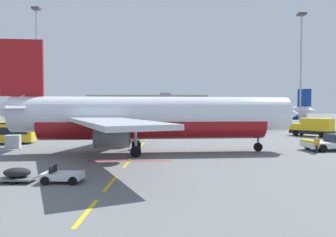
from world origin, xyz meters
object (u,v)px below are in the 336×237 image
object	(u,v)px
ground_crew_worker	(317,144)
apron_light_mast_near	(37,55)
uld_cargo_container	(13,142)
apron_light_mast_far	(301,58)
airliner_mid_left	(265,113)
baggage_train	(18,174)
fuel_service_truck	(313,127)
airliner_foreground	(149,117)
pushback_tug	(332,143)

from	to	relation	value
ground_crew_worker	apron_light_mast_near	world-z (taller)	apron_light_mast_near
uld_cargo_container	apron_light_mast_far	xyz separation A→B (m)	(49.95, 35.79, 15.87)
airliner_mid_left	baggage_train	world-z (taller)	airliner_mid_left
ground_crew_worker	apron_light_mast_far	bearing A→B (deg)	70.10
airliner_mid_left	baggage_train	bearing A→B (deg)	-117.06
airliner_mid_left	fuel_service_truck	size ratio (longest dim) A/B	4.07
airliner_foreground	pushback_tug	bearing A→B (deg)	6.12
airliner_foreground	airliner_mid_left	bearing A→B (deg)	63.53
pushback_tug	baggage_train	world-z (taller)	pushback_tug
airliner_mid_left	ground_crew_worker	xyz separation A→B (m)	(-13.04, -63.28, -2.34)
apron_light_mast_far	pushback_tug	bearing A→B (deg)	-107.14
airliner_foreground	pushback_tug	xyz separation A→B (m)	(21.30, 2.28, -3.05)
airliner_foreground	airliner_mid_left	world-z (taller)	airliner_foreground
airliner_foreground	apron_light_mast_near	size ratio (longest dim) A/B	1.19
apron_light_mast_near	baggage_train	bearing A→B (deg)	-67.53
fuel_service_truck	baggage_train	distance (m)	48.17
airliner_foreground	apron_light_mast_near	distance (m)	53.65
fuel_service_truck	ground_crew_worker	size ratio (longest dim) A/B	3.77
pushback_tug	apron_light_mast_near	xyz separation A→B (m)	(-51.98, 39.46, 17.00)
baggage_train	apron_light_mast_far	xyz separation A→B (m)	(40.59, 53.26, 16.14)
fuel_service_truck	apron_light_mast_far	size ratio (longest dim) A/B	0.25
pushback_tug	baggage_train	distance (m)	33.15
pushback_tug	airliner_mid_left	distance (m)	61.90
uld_cargo_container	apron_light_mast_far	size ratio (longest dim) A/B	0.07
fuel_service_truck	baggage_train	xyz separation A→B (m)	(-34.70, -33.40, -1.12)
airliner_foreground	ground_crew_worker	bearing A→B (deg)	0.00
ground_crew_worker	uld_cargo_container	world-z (taller)	ground_crew_worker
ground_crew_worker	apron_light_mast_far	size ratio (longest dim) A/B	0.07
ground_crew_worker	apron_light_mast_near	size ratio (longest dim) A/B	0.06
pushback_tug	ground_crew_worker	bearing A→B (deg)	-141.08
airliner_foreground	uld_cargo_container	size ratio (longest dim) A/B	17.57
pushback_tug	ground_crew_worker	world-z (taller)	pushback_tug
airliner_mid_left	apron_light_mast_near	bearing A→B (deg)	-160.89
pushback_tug	airliner_mid_left	xyz separation A→B (m)	(10.21, 61.00, 2.47)
ground_crew_worker	uld_cargo_container	xyz separation A→B (m)	(-35.60, 3.83, -0.23)
airliner_foreground	apron_light_mast_near	xyz separation A→B (m)	(-30.68, 41.74, 13.95)
airliner_foreground	apron_light_mast_far	bearing A→B (deg)	50.37
fuel_service_truck	baggage_train	bearing A→B (deg)	-136.10
uld_cargo_container	apron_light_mast_far	world-z (taller)	apron_light_mast_far
airliner_foreground	apron_light_mast_near	world-z (taller)	apron_light_mast_near
airliner_mid_left	uld_cargo_container	world-z (taller)	airliner_mid_left
airliner_mid_left	apron_light_mast_near	distance (m)	67.40
ground_crew_worker	airliner_mid_left	bearing A→B (deg)	78.36
pushback_tug	baggage_train	size ratio (longest dim) A/B	0.74
pushback_tug	apron_light_mast_near	bearing A→B (deg)	142.80
airliner_foreground	airliner_mid_left	distance (m)	70.70
pushback_tug	apron_light_mast_far	bearing A→B (deg)	72.86
fuel_service_truck	apron_light_mast_far	distance (m)	25.59
fuel_service_truck	airliner_mid_left	bearing A→B (deg)	83.98
fuel_service_truck	ground_crew_worker	xyz separation A→B (m)	(-8.45, -19.76, -0.61)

